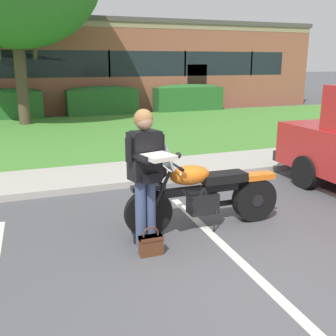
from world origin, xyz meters
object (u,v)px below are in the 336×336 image
Objects in this scene: handbag at (151,243)px; brick_building at (87,65)px; hedge_center_left at (102,100)px; hedge_center_right at (188,97)px; motorcycle at (209,193)px; hedge_left at (1,103)px; rider_person at (146,167)px.

handbag is 0.02× the size of brick_building.
hedge_center_right is (3.98, 0.00, 0.00)m from hedge_center_left.
hedge_center_left is 0.95× the size of hedge_center_right.
motorcycle is 0.72× the size of hedge_left.
rider_person is 0.91m from handbag.
brick_building is at bearing 82.25° from rider_person.
brick_building reaches higher than motorcycle.
hedge_center_left is 0.14× the size of brick_building.
motorcycle reaches higher than hedge_left.
hedge_left is 3.98m from hedge_center_left.
motorcycle reaches higher than hedge_center_right.
motorcycle is 0.11× the size of brick_building.
motorcycle is 0.71× the size of hedge_center_right.
hedge_center_left reaches higher than handbag.
hedge_left is (-1.92, 12.53, -0.36)m from rider_person.
hedge_center_left is 3.98m from hedge_center_right.
brick_building reaches higher than hedge_center_left.
brick_building is (2.59, 18.98, 1.90)m from handbag.
handbag is at bearing -81.66° from hedge_left.
motorcycle is at bearing -112.37° from hedge_center_right.
hedge_center_left and hedge_center_right have the same top height.
hedge_left is 7.74m from brick_building.
handbag is at bearing -115.39° from hedge_center_right.
hedge_center_left is at bearing 80.69° from handbag.
motorcycle reaches higher than handbag.
rider_person is 0.55× the size of hedge_left.
handbag is at bearing -98.21° from rider_person.
hedge_center_left is (3.98, 0.00, -0.00)m from hedge_left.
rider_person reaches higher than hedge_left.
hedge_left is at bearing 98.34° from handbag.
brick_building is (2.55, 18.69, 1.04)m from rider_person.
brick_building is at bearing 85.15° from motorcycle.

